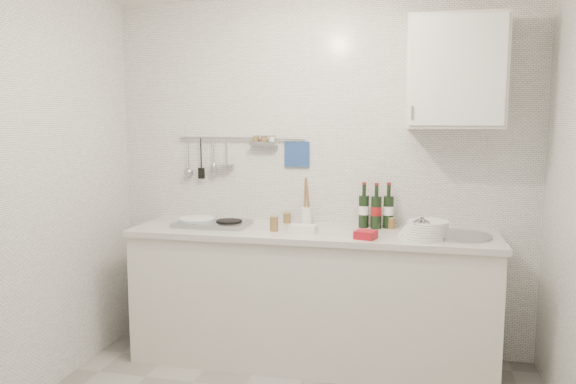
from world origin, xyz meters
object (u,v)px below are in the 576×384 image
object	(u,v)px
wine_bottles	(376,205)
utensil_crock	(306,213)
plate_stack_hob	(195,221)
plate_stack_sink	(425,230)
wall_cabinet	(456,73)

from	to	relation	value
wine_bottles	utensil_crock	size ratio (longest dim) A/B	0.92
plate_stack_hob	plate_stack_sink	xyz separation A→B (m)	(1.57, -0.10, 0.03)
wall_cabinet	plate_stack_sink	size ratio (longest dim) A/B	2.22
wall_cabinet	wine_bottles	bearing A→B (deg)	173.51
plate_stack_sink	wine_bottles	bearing A→B (deg)	139.56
plate_stack_hob	utensil_crock	bearing A→B (deg)	14.12
plate_stack_hob	wine_bottles	xyz separation A→B (m)	(1.25, 0.17, 0.13)
plate_stack_hob	wine_bottles	size ratio (longest dim) A/B	0.90
plate_stack_hob	wall_cabinet	bearing A→B (deg)	3.83
plate_stack_sink	plate_stack_hob	bearing A→B (deg)	176.29
plate_stack_sink	wine_bottles	world-z (taller)	wine_bottles
wall_cabinet	utensil_crock	world-z (taller)	wall_cabinet
wine_bottles	plate_stack_hob	bearing A→B (deg)	-172.19
plate_stack_hob	wine_bottles	bearing A→B (deg)	7.81
plate_stack_hob	wine_bottles	distance (m)	1.27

